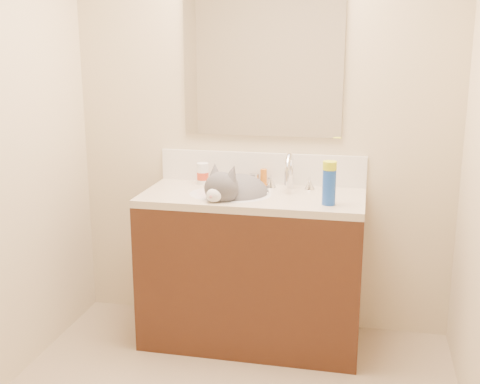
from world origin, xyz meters
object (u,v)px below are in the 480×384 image
at_px(vanity_cabinet, 252,272).
at_px(silver_jar, 254,179).
at_px(pill_bottle, 203,174).
at_px(amber_bottle, 264,177).
at_px(faucet, 289,175).
at_px(cat, 235,196).
at_px(spray_can, 329,187).
at_px(basin, 230,207).

relative_size(vanity_cabinet, silver_jar, 18.22).
distance_m(pill_bottle, amber_bottle, 0.35).
relative_size(vanity_cabinet, faucet, 4.29).
bearing_deg(cat, vanity_cabinet, 27.05).
xyz_separation_m(cat, amber_bottle, (0.11, 0.23, 0.06)).
bearing_deg(spray_can, cat, 167.01).
height_order(vanity_cabinet, silver_jar, silver_jar).
xyz_separation_m(faucet, silver_jar, (-0.21, 0.07, -0.05)).
relative_size(silver_jar, spray_can, 0.35).
bearing_deg(vanity_cabinet, spray_can, -17.69).
distance_m(faucet, cat, 0.33).
bearing_deg(silver_jar, vanity_cabinet, -80.56).
xyz_separation_m(basin, faucet, (0.30, 0.17, 0.16)).
bearing_deg(pill_bottle, spray_can, -22.30).
height_order(silver_jar, spray_can, spray_can).
bearing_deg(pill_bottle, amber_bottle, 7.36).
xyz_separation_m(basin, amber_bottle, (0.14, 0.25, 0.12)).
bearing_deg(faucet, amber_bottle, 153.13).
bearing_deg(amber_bottle, spray_can, -41.54).
bearing_deg(basin, pill_bottle, 135.78).
relative_size(pill_bottle, spray_can, 0.66).
xyz_separation_m(pill_bottle, amber_bottle, (0.35, 0.05, -0.01)).
height_order(basin, spray_can, spray_can).
bearing_deg(cat, amber_bottle, 81.67).
relative_size(faucet, amber_bottle, 2.98).
xyz_separation_m(cat, spray_can, (0.51, -0.12, 0.11)).
xyz_separation_m(pill_bottle, spray_can, (0.74, -0.31, 0.03)).
xyz_separation_m(silver_jar, amber_bottle, (0.06, 0.01, 0.01)).
xyz_separation_m(silver_jar, spray_can, (0.45, -0.34, 0.06)).
xyz_separation_m(cat, silver_jar, (0.06, 0.22, 0.05)).
xyz_separation_m(basin, silver_jar, (0.09, 0.24, 0.10)).
bearing_deg(spray_can, vanity_cabinet, 162.31).
relative_size(vanity_cabinet, cat, 2.31).
height_order(basin, cat, cat).
distance_m(cat, spray_can, 0.53).
bearing_deg(spray_can, pill_bottle, 157.70).
relative_size(faucet, cat, 0.54).
xyz_separation_m(faucet, amber_bottle, (-0.16, 0.08, -0.04)).
bearing_deg(pill_bottle, faucet, -4.00).
height_order(basin, pill_bottle, pill_bottle).
relative_size(silver_jar, amber_bottle, 0.70).
distance_m(vanity_cabinet, pill_bottle, 0.63).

